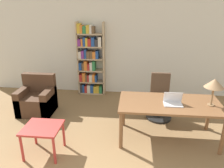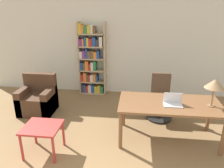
% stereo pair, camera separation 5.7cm
% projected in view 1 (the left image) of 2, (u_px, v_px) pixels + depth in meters
% --- Properties ---
extents(wall_back, '(8.00, 0.06, 2.70)m').
position_uv_depth(wall_back, '(120.00, 47.00, 6.08)').
color(wall_back, silver).
rests_on(wall_back, ground_plane).
extents(desk, '(1.87, 0.93, 0.77)m').
position_uv_depth(desk, '(169.00, 107.00, 4.06)').
color(desk, brown).
rests_on(desk, ground_plane).
extents(laptop, '(0.33, 0.22, 0.22)m').
position_uv_depth(laptop, '(173.00, 102.00, 3.95)').
color(laptop, silver).
rests_on(laptop, desk).
extents(table_lamp, '(0.34, 0.34, 0.50)m').
position_uv_depth(table_lamp, '(214.00, 84.00, 3.78)').
color(table_lamp, olive).
rests_on(table_lamp, desk).
extents(office_chair, '(0.58, 0.58, 1.03)m').
position_uv_depth(office_chair, '(160.00, 99.00, 4.96)').
color(office_chair, black).
rests_on(office_chair, ground_plane).
extents(side_table_blue, '(0.62, 0.56, 0.53)m').
position_uv_depth(side_table_blue, '(43.00, 131.00, 3.71)').
color(side_table_blue, '#B2332D').
rests_on(side_table_blue, ground_plane).
extents(armchair, '(0.79, 0.69, 0.91)m').
position_uv_depth(armchair, '(37.00, 100.00, 5.22)').
color(armchair, '#472D1E').
rests_on(armchair, ground_plane).
extents(bookshelf, '(0.75, 0.28, 2.04)m').
position_uv_depth(bookshelf, '(90.00, 61.00, 6.12)').
color(bookshelf, tan).
rests_on(bookshelf, ground_plane).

